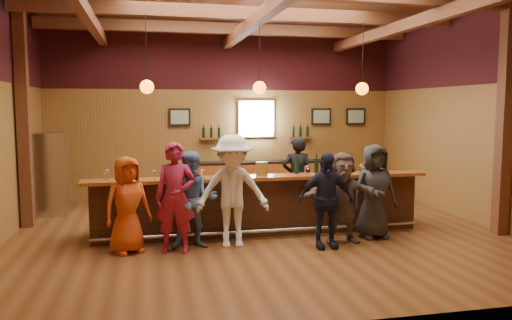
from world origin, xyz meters
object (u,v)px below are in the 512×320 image
at_px(customer_white, 232,191).
at_px(customer_denim, 194,200).
at_px(bar_counter, 259,204).
at_px(customer_navy, 325,200).
at_px(back_bar_cabinet, 273,179).
at_px(customer_dark, 374,191).
at_px(bartender, 297,178).
at_px(customer_orange, 127,205).
at_px(ice_bucket, 262,168).
at_px(customer_redvest, 175,197).
at_px(bottle_a, 297,166).
at_px(customer_brown, 343,197).
at_px(stainless_fridge, 51,174).

bearing_deg(customer_white, customer_denim, -176.54).
height_order(bar_counter, customer_navy, customer_navy).
distance_m(back_bar_cabinet, customer_dark, 4.53).
bearing_deg(bartender, customer_orange, 37.03).
bearing_deg(ice_bucket, customer_white, -134.63).
distance_m(customer_denim, customer_navy, 2.19).
height_order(customer_redvest, bottle_a, customer_redvest).
bearing_deg(bar_counter, ice_bucket, -87.49).
height_order(bar_counter, customer_brown, customer_brown).
bearing_deg(stainless_fridge, back_bar_cabinet, 11.93).
relative_size(stainless_fridge, bartender, 1.03).
relative_size(customer_redvest, customer_brown, 1.14).
bearing_deg(customer_white, bar_counter, 59.31).
relative_size(customer_dark, bottle_a, 4.56).
distance_m(bar_counter, bottle_a, 1.02).
height_order(back_bar_cabinet, ice_bucket, ice_bucket).
bearing_deg(back_bar_cabinet, stainless_fridge, -168.07).
distance_m(customer_denim, customer_brown, 2.56).
relative_size(bar_counter, customer_brown, 3.98).
distance_m(customer_redvest, customer_dark, 3.55).
relative_size(back_bar_cabinet, bartender, 2.30).
relative_size(bartender, ice_bucket, 7.09).
relative_size(customer_orange, ice_bucket, 6.39).
height_order(customer_white, customer_brown, customer_white).
relative_size(customer_white, bartender, 1.09).
distance_m(customer_navy, bartender, 2.21).
xyz_separation_m(bar_counter, customer_white, (-0.65, -0.90, 0.43)).
bearing_deg(customer_dark, customer_redvest, -178.62).
distance_m(customer_orange, customer_dark, 4.31).
bearing_deg(customer_white, stainless_fridge, 141.30).
relative_size(back_bar_cabinet, customer_navy, 2.49).
bearing_deg(customer_denim, customer_orange, -176.91).
bearing_deg(customer_white, customer_redvest, -165.99).
distance_m(back_bar_cabinet, stainless_fridge, 5.43).
distance_m(customer_white, bartender, 2.45).
bearing_deg(bar_counter, customer_redvest, -147.04).
bearing_deg(customer_dark, bartender, 115.88).
xyz_separation_m(back_bar_cabinet, customer_denim, (-2.48, -4.44, 0.34)).
height_order(customer_denim, customer_navy, customer_denim).
height_order(bartender, bottle_a, bartender).
relative_size(customer_brown, bartender, 0.91).
relative_size(customer_dark, ice_bucket, 6.90).
distance_m(back_bar_cabinet, bartender, 2.72).
xyz_separation_m(customer_navy, customer_dark, (1.09, 0.44, 0.04)).
bearing_deg(customer_navy, customer_brown, 34.10).
xyz_separation_m(customer_denim, customer_dark, (3.23, -0.00, 0.03)).
xyz_separation_m(customer_denim, ice_bucket, (1.31, 0.65, 0.42)).
bearing_deg(customer_denim, ice_bucket, 28.25).
distance_m(stainless_fridge, customer_dark, 6.91).
bearing_deg(customer_navy, customer_redvest, 175.15).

